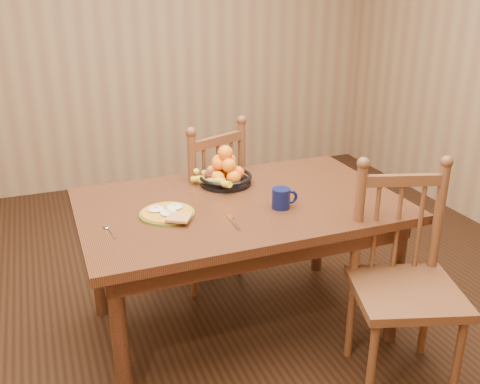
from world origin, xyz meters
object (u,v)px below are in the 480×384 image
object	(u,v)px
chair_near	(404,283)
dining_table	(240,216)
breakfast_plate	(168,213)
coffee_mug	(282,198)
fruit_bowl	(224,173)
chair_far	(202,205)

from	to	relation	value
chair_near	dining_table	bearing A→B (deg)	149.90
breakfast_plate	coffee_mug	size ratio (longest dim) A/B	2.29
dining_table	breakfast_plate	size ratio (longest dim) A/B	5.21
chair_near	coffee_mug	world-z (taller)	chair_near
coffee_mug	fruit_bowl	world-z (taller)	fruit_bowl
coffee_mug	chair_near	bearing A→B (deg)	-49.56
breakfast_plate	chair_near	bearing A→B (deg)	-31.77
chair_near	coffee_mug	bearing A→B (deg)	148.23
dining_table	chair_near	distance (m)	0.86
dining_table	fruit_bowl	world-z (taller)	fruit_bowl
chair_far	fruit_bowl	xyz separation A→B (m)	(0.03, -0.33, 0.32)
chair_near	coffee_mug	size ratio (longest dim) A/B	7.69
dining_table	breakfast_plate	bearing A→B (deg)	-174.42
breakfast_plate	chair_far	bearing A→B (deg)	60.23
dining_table	coffee_mug	size ratio (longest dim) A/B	11.95
chair_far	coffee_mug	distance (m)	0.82
dining_table	fruit_bowl	xyz separation A→B (m)	(0.01, 0.26, 0.15)
fruit_bowl	chair_near	bearing A→B (deg)	-57.70
breakfast_plate	coffee_mug	xyz separation A→B (m)	(0.54, -0.11, 0.04)
chair_near	fruit_bowl	world-z (taller)	chair_near
breakfast_plate	fruit_bowl	xyz separation A→B (m)	(0.39, 0.29, 0.05)
chair_near	coffee_mug	distance (m)	0.69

